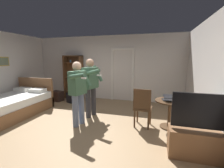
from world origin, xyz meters
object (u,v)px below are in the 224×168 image
(tv_flatscreen, at_px, (202,140))
(suitcase_small, at_px, (57,96))
(side_table, at_px, (170,109))
(person_blue_shirt, at_px, (78,90))
(bottle_on_table, at_px, (177,98))
(suitcase_dark, at_px, (75,98))
(bed, at_px, (15,104))
(wooden_chair, at_px, (142,106))
(bookshelf, at_px, (74,75))
(laptop, at_px, (170,99))
(person_striped_shirt, at_px, (91,83))

(tv_flatscreen, distance_m, suitcase_small, 5.21)
(side_table, height_order, person_blue_shirt, person_blue_shirt)
(side_table, xyz_separation_m, person_blue_shirt, (-2.23, -0.47, 0.46))
(suitcase_small, bearing_deg, bottle_on_table, -7.16)
(suitcase_dark, xyz_separation_m, suitcase_small, (-0.82, 0.03, 0.00))
(side_table, relative_size, person_blue_shirt, 0.44)
(bed, bearing_deg, wooden_chair, 2.00)
(bed, height_order, person_blue_shirt, person_blue_shirt)
(wooden_chair, bearing_deg, bookshelf, 145.38)
(suitcase_small, bearing_deg, tv_flatscreen, -16.75)
(laptop, bearing_deg, wooden_chair, -170.03)
(laptop, relative_size, wooden_chair, 0.37)
(bed, bearing_deg, suitcase_dark, 52.93)
(laptop, bearing_deg, person_striped_shirt, 173.91)
(laptop, distance_m, suitcase_small, 4.42)
(tv_flatscreen, xyz_separation_m, person_blue_shirt, (-2.66, 0.61, 0.61))
(bookshelf, height_order, laptop, bookshelf)
(bookshelf, height_order, bottle_on_table, bookshelf)
(bottle_on_table, relative_size, suitcase_small, 0.52)
(person_striped_shirt, xyz_separation_m, suitcase_dark, (-1.19, 1.10, -0.80))
(bed, relative_size, bottle_on_table, 8.76)
(person_blue_shirt, relative_size, suitcase_dark, 2.87)
(bookshelf, relative_size, suitcase_dark, 3.22)
(side_table, bearing_deg, bottle_on_table, -29.74)
(tv_flatscreen, relative_size, person_striped_shirt, 0.67)
(tv_flatscreen, relative_size, side_table, 1.60)
(bed, xyz_separation_m, side_table, (4.56, 0.29, 0.18))
(side_table, height_order, laptop, laptop)
(bookshelf, bearing_deg, person_striped_shirt, -48.70)
(laptop, bearing_deg, suitcase_small, 161.90)
(side_table, xyz_separation_m, wooden_chair, (-0.65, -0.15, 0.07))
(bed, height_order, bottle_on_table, bed)
(suitcase_small, bearing_deg, bookshelf, 69.28)
(bookshelf, xyz_separation_m, bottle_on_table, (3.91, -2.08, -0.19))
(side_table, bearing_deg, person_blue_shirt, -168.03)
(bed, bearing_deg, tv_flatscreen, -9.06)
(person_blue_shirt, height_order, person_striped_shirt, person_striped_shirt)
(bottle_on_table, bearing_deg, person_striped_shirt, 173.42)
(person_striped_shirt, relative_size, suitcase_small, 3.73)
(bottle_on_table, xyz_separation_m, wooden_chair, (-0.79, -0.07, -0.26))
(laptop, bearing_deg, bed, -176.89)
(tv_flatscreen, relative_size, wooden_chair, 1.16)
(side_table, relative_size, laptop, 1.94)
(wooden_chair, relative_size, person_striped_shirt, 0.58)
(laptop, height_order, person_striped_shirt, person_striped_shirt)
(laptop, bearing_deg, suitcase_dark, 158.31)
(bottle_on_table, xyz_separation_m, suitcase_dark, (-3.51, 1.37, -0.60))
(laptop, xyz_separation_m, wooden_chair, (-0.63, -0.11, -0.21))
(bed, relative_size, suitcase_dark, 3.62)
(tv_flatscreen, relative_size, suitcase_dark, 2.01)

